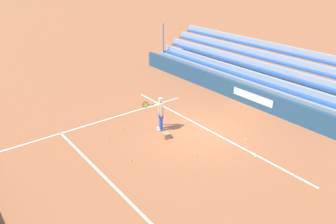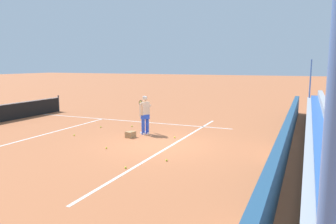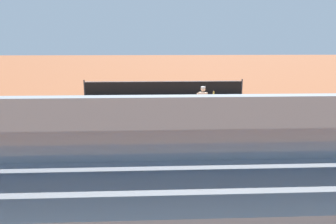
{
  "view_description": "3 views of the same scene",
  "coord_description": "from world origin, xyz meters",
  "px_view_note": "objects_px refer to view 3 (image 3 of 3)",
  "views": [
    {
      "loc": [
        -10.36,
        10.02,
        7.73
      ],
      "look_at": [
        0.84,
        1.34,
        1.17
      ],
      "focal_mm": 35.0,
      "sensor_mm": 36.0,
      "label": 1
    },
    {
      "loc": [
        -11.42,
        -5.24,
        3.14
      ],
      "look_at": [
        1.56,
        0.32,
        1.05
      ],
      "focal_mm": 35.0,
      "sensor_mm": 36.0,
      "label": 2
    },
    {
      "loc": [
        -0.83,
        -12.75,
        3.63
      ],
      "look_at": [
        -0.19,
        0.34,
        0.81
      ],
      "focal_mm": 35.0,
      "sensor_mm": 36.0,
      "label": 3
    }
  ],
  "objects_px": {
    "tennis_ball_far_left": "(166,112)",
    "tennis_net": "(164,88)",
    "tennis_ball_midcourt": "(224,117)",
    "tennis_ball_by_box": "(121,142)",
    "tennis_ball_on_baseline": "(93,136)",
    "ball_box_cardboard": "(184,120)",
    "tennis_ball_near_player": "(204,133)",
    "tennis_ball_toward_net": "(204,111)",
    "tennis_player": "(203,105)",
    "tennis_ball_stray_back": "(139,124)"
  },
  "relations": [
    {
      "from": "tennis_ball_on_baseline",
      "to": "tennis_ball_midcourt",
      "type": "xyz_separation_m",
      "value": [
        5.85,
        3.08,
        0.0
      ]
    },
    {
      "from": "tennis_player",
      "to": "tennis_ball_by_box",
      "type": "distance_m",
      "value": 4.33
    },
    {
      "from": "tennis_ball_midcourt",
      "to": "tennis_ball_near_player",
      "type": "relative_size",
      "value": 1.0
    },
    {
      "from": "tennis_ball_on_baseline",
      "to": "ball_box_cardboard",
      "type": "bearing_deg",
      "value": 27.64
    },
    {
      "from": "tennis_net",
      "to": "tennis_ball_toward_net",
      "type": "bearing_deg",
      "value": -71.89
    },
    {
      "from": "ball_box_cardboard",
      "to": "tennis_ball_near_player",
      "type": "relative_size",
      "value": 6.06
    },
    {
      "from": "tennis_player",
      "to": "tennis_ball_midcourt",
      "type": "distance_m",
      "value": 2.06
    },
    {
      "from": "tennis_ball_far_left",
      "to": "tennis_player",
      "type": "bearing_deg",
      "value": -60.18
    },
    {
      "from": "tennis_player",
      "to": "tennis_ball_near_player",
      "type": "height_order",
      "value": "tennis_player"
    },
    {
      "from": "tennis_ball_toward_net",
      "to": "tennis_ball_stray_back",
      "type": "bearing_deg",
      "value": -142.55
    },
    {
      "from": "ball_box_cardboard",
      "to": "tennis_ball_toward_net",
      "type": "xyz_separation_m",
      "value": [
        1.32,
        2.44,
        -0.1
      ]
    },
    {
      "from": "tennis_player",
      "to": "tennis_ball_by_box",
      "type": "height_order",
      "value": "tennis_player"
    },
    {
      "from": "tennis_player",
      "to": "tennis_ball_near_player",
      "type": "relative_size",
      "value": 25.98
    },
    {
      "from": "tennis_ball_near_player",
      "to": "tennis_ball_by_box",
      "type": "distance_m",
      "value": 3.37
    },
    {
      "from": "tennis_net",
      "to": "ball_box_cardboard",
      "type": "bearing_deg",
      "value": -85.98
    },
    {
      "from": "tennis_ball_on_baseline",
      "to": "tennis_ball_stray_back",
      "type": "relative_size",
      "value": 1.0
    },
    {
      "from": "tennis_ball_toward_net",
      "to": "tennis_player",
      "type": "bearing_deg",
      "value": -100.17
    },
    {
      "from": "tennis_ball_midcourt",
      "to": "tennis_ball_by_box",
      "type": "relative_size",
      "value": 1.0
    },
    {
      "from": "tennis_ball_by_box",
      "to": "tennis_ball_far_left",
      "type": "bearing_deg",
      "value": 70.4
    },
    {
      "from": "tennis_ball_by_box",
      "to": "tennis_net",
      "type": "xyz_separation_m",
      "value": [
        1.99,
        11.06,
        0.46
      ]
    },
    {
      "from": "tennis_player",
      "to": "tennis_ball_far_left",
      "type": "distance_m",
      "value": 3.23
    },
    {
      "from": "tennis_player",
      "to": "tennis_ball_toward_net",
      "type": "distance_m",
      "value": 2.89
    },
    {
      "from": "tennis_ball_by_box",
      "to": "tennis_ball_near_player",
      "type": "bearing_deg",
      "value": 17.49
    },
    {
      "from": "tennis_ball_toward_net",
      "to": "tennis_ball_on_baseline",
      "type": "distance_m",
      "value": 6.72
    },
    {
      "from": "tennis_ball_on_baseline",
      "to": "tennis_net",
      "type": "bearing_deg",
      "value": 72.74
    },
    {
      "from": "tennis_ball_midcourt",
      "to": "tennis_ball_near_player",
      "type": "height_order",
      "value": "same"
    },
    {
      "from": "tennis_player",
      "to": "tennis_ball_on_baseline",
      "type": "relative_size",
      "value": 25.98
    },
    {
      "from": "tennis_ball_toward_net",
      "to": "tennis_net",
      "type": "bearing_deg",
      "value": 108.11
    },
    {
      "from": "tennis_ball_midcourt",
      "to": "tennis_ball_far_left",
      "type": "xyz_separation_m",
      "value": [
        -2.8,
        1.32,
        0.0
      ]
    },
    {
      "from": "tennis_ball_far_left",
      "to": "tennis_net",
      "type": "height_order",
      "value": "tennis_net"
    },
    {
      "from": "tennis_player",
      "to": "tennis_ball_stray_back",
      "type": "distance_m",
      "value": 2.98
    },
    {
      "from": "tennis_player",
      "to": "tennis_ball_stray_back",
      "type": "bearing_deg",
      "value": 176.83
    },
    {
      "from": "tennis_ball_near_player",
      "to": "tennis_player",
      "type": "bearing_deg",
      "value": 82.83
    },
    {
      "from": "tennis_player",
      "to": "tennis_ball_near_player",
      "type": "distance_m",
      "value": 1.75
    },
    {
      "from": "tennis_ball_midcourt",
      "to": "tennis_ball_stray_back",
      "type": "relative_size",
      "value": 1.0
    },
    {
      "from": "tennis_player",
      "to": "tennis_ball_by_box",
      "type": "xyz_separation_m",
      "value": [
        -3.41,
        -2.53,
        -0.86
      ]
    },
    {
      "from": "tennis_player",
      "to": "tennis_ball_by_box",
      "type": "relative_size",
      "value": 25.98
    },
    {
      "from": "tennis_ball_far_left",
      "to": "tennis_ball_on_baseline",
      "type": "bearing_deg",
      "value": -124.71
    },
    {
      "from": "ball_box_cardboard",
      "to": "tennis_net",
      "type": "xyz_separation_m",
      "value": [
        -0.58,
        8.25,
        0.36
      ]
    },
    {
      "from": "ball_box_cardboard",
      "to": "tennis_ball_midcourt",
      "type": "bearing_deg",
      "value": 27.98
    },
    {
      "from": "tennis_player",
      "to": "tennis_ball_toward_net",
      "type": "xyz_separation_m",
      "value": [
        0.49,
        2.71,
        -0.86
      ]
    },
    {
      "from": "tennis_ball_on_baseline",
      "to": "tennis_net",
      "type": "distance_m",
      "value": 10.71
    },
    {
      "from": "tennis_ball_midcourt",
      "to": "tennis_player",
      "type": "bearing_deg",
      "value": -132.28
    },
    {
      "from": "tennis_ball_toward_net",
      "to": "ball_box_cardboard",
      "type": "bearing_deg",
      "value": -118.41
    },
    {
      "from": "tennis_ball_near_player",
      "to": "tennis_net",
      "type": "relative_size",
      "value": 0.01
    },
    {
      "from": "tennis_ball_on_baseline",
      "to": "tennis_ball_far_left",
      "type": "height_order",
      "value": "same"
    },
    {
      "from": "ball_box_cardboard",
      "to": "tennis_net",
      "type": "bearing_deg",
      "value": 94.02
    },
    {
      "from": "tennis_ball_near_player",
      "to": "tennis_ball_stray_back",
      "type": "bearing_deg",
      "value": 147.81
    },
    {
      "from": "tennis_ball_far_left",
      "to": "tennis_ball_by_box",
      "type": "relative_size",
      "value": 1.0
    },
    {
      "from": "tennis_ball_toward_net",
      "to": "tennis_ball_by_box",
      "type": "distance_m",
      "value": 6.53
    }
  ]
}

